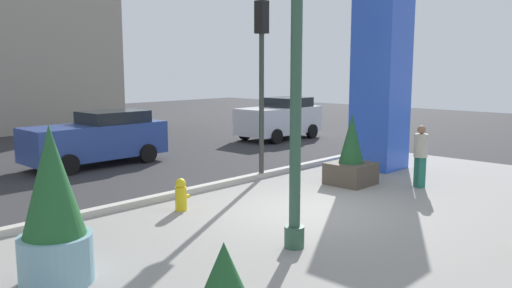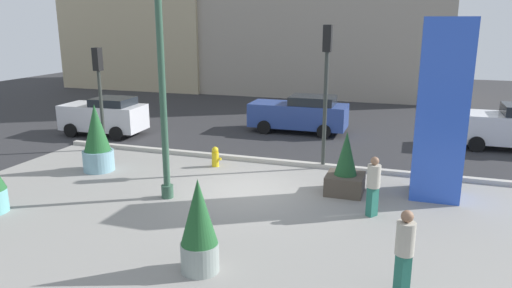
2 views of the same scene
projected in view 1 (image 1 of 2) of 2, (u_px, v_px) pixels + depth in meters
name	position (u px, v px, depth m)	size (l,w,h in m)	color
ground_plane	(193.00, 184.00, 14.32)	(60.00, 60.00, 0.00)	#2D2D30
plaza_pavement	(385.00, 230.00, 10.24)	(18.00, 10.00, 0.02)	gray
curb_strip	(214.00, 186.00, 13.71)	(18.00, 0.24, 0.16)	#B7B2A8
lamp_post	(296.00, 61.00, 8.72)	(0.44, 0.44, 6.80)	#335642
art_pillar_blue	(381.00, 86.00, 16.16)	(1.41, 1.41, 5.30)	blue
potted_plant_near_left	(54.00, 212.00, 7.55)	(1.08, 1.08, 2.40)	#7AA8B7
potted_plant_curbside	(351.00, 158.00, 14.12)	(1.13, 1.13, 1.96)	#4C4238
fire_hydrant	(181.00, 195.00, 11.54)	(0.36, 0.26, 0.75)	gold
traffic_light_far_side	(261.00, 62.00, 14.52)	(0.28, 0.42, 5.06)	#333833
car_passing_lane	(98.00, 138.00, 17.00)	(4.58, 1.98, 1.77)	#2D4793
car_far_lane	(280.00, 118.00, 23.30)	(4.06, 2.10, 1.87)	silver
pedestrian_by_curb	(421.00, 153.00, 13.73)	(0.50, 0.50, 1.69)	#236656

